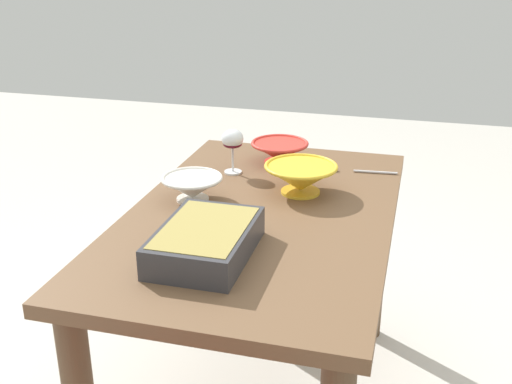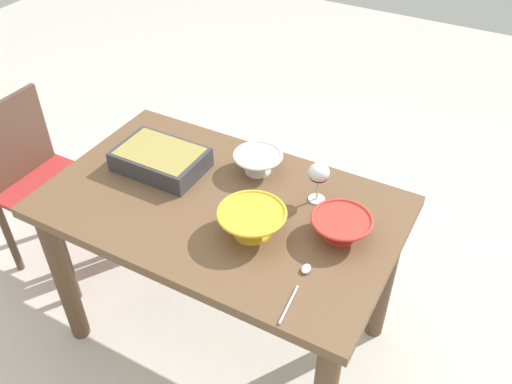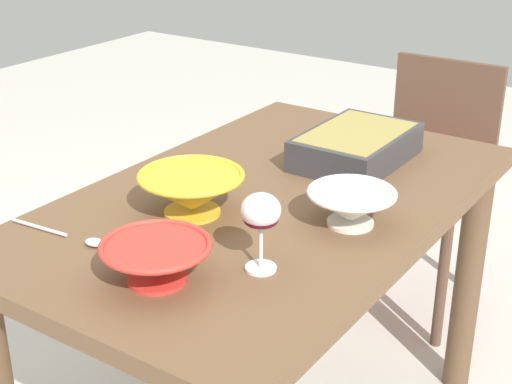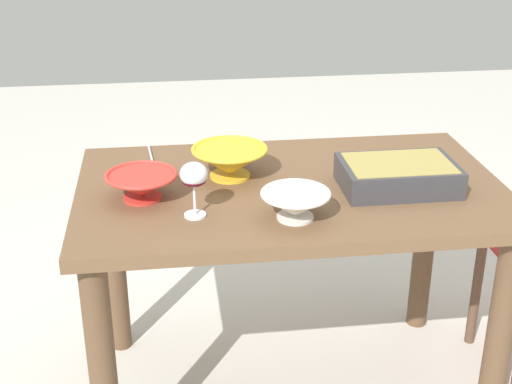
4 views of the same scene
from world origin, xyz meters
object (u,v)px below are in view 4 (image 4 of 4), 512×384
Objects in this scene: serving_bowl at (295,203)px; serving_spoon at (153,164)px; small_bowl at (230,161)px; wine_glass at (194,178)px; mixing_bowl at (142,184)px; casserole_dish at (398,174)px; dining_table at (290,225)px.

serving_bowl is 0.58m from serving_spoon.
wine_glass is at bearing 65.31° from small_bowl.
mixing_bowl is 0.30m from small_bowl.
serving_bowl is at bearing 169.59° from wine_glass.
wine_glass is 0.21m from mixing_bowl.
serving_bowl is at bearing 25.73° from casserole_dish.
serving_bowl is (-0.15, 0.32, -0.01)m from small_bowl.
mixing_bowl reaches higher than dining_table.
casserole_dish is 1.36× the size of serving_spoon.
mixing_bowl is (0.44, 0.05, 0.18)m from dining_table.
serving_spoon reaches higher than dining_table.
mixing_bowl is at bearing -42.79° from wine_glass.
casserole_dish is 0.76m from mixing_bowl.
wine_glass reaches higher than mixing_bowl.
serving_bowl is (-0.42, 0.18, -0.00)m from mixing_bowl.
small_bowl reaches higher than casserole_dish.
wine_glass is 0.62m from casserole_dish.
dining_table is 0.48m from mixing_bowl.
small_bowl is at bearing -17.25° from casserole_dish.
dining_table is 6.13× the size of mixing_bowl.
casserole_dish is 0.78m from serving_spoon.
mixing_bowl is (0.15, -0.13, -0.07)m from wine_glass.
dining_table is at bearing -96.79° from serving_bowl.
dining_table is 3.79× the size of casserole_dish.
serving_bowl is (0.34, 0.16, -0.00)m from casserole_dish.
dining_table is 5.45× the size of small_bowl.
casserole_dish reaches higher than serving_spoon.
wine_glass is at bearing 10.57° from casserole_dish.
dining_table is 0.43m from wine_glass.
mixing_bowl is at bearing 83.14° from serving_spoon.
serving_spoon is (0.11, -0.39, -0.11)m from wine_glass.
mixing_bowl and serving_bowl have the same top height.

